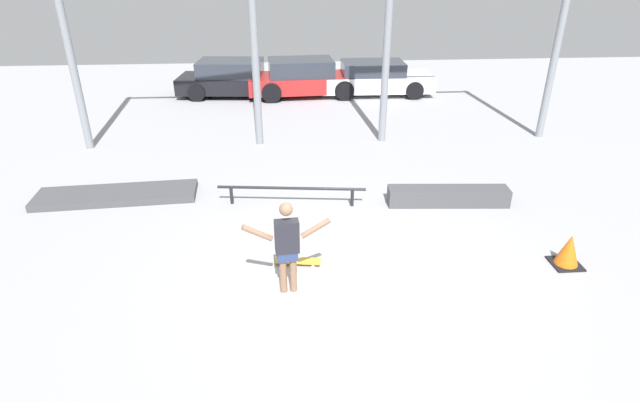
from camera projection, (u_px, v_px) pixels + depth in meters
ground_plane at (350, 271)px, 8.37m from camera, size 36.00×36.00×0.00m
skateboarder at (287, 244)px, 7.50m from camera, size 1.33×0.21×1.55m
skateboard at (298, 261)px, 8.53m from camera, size 0.80×0.33×0.08m
grind_box at (448, 196)px, 10.52m from camera, size 2.55×0.63×0.37m
manual_pad at (117, 195)px, 10.82m from camera, size 3.43×1.16×0.16m
grind_rail at (291, 190)px, 10.43m from camera, size 3.10×0.42×0.41m
parked_car_black at (234, 79)px, 18.42m from camera, size 4.29×2.18×1.29m
parked_car_red at (304, 78)px, 18.37m from camera, size 4.30×2.06×1.33m
parked_car_white at (375, 78)px, 18.58m from camera, size 4.11×1.88×1.21m
traffic_cone at (569, 251)px, 8.42m from camera, size 0.49×0.49×0.58m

